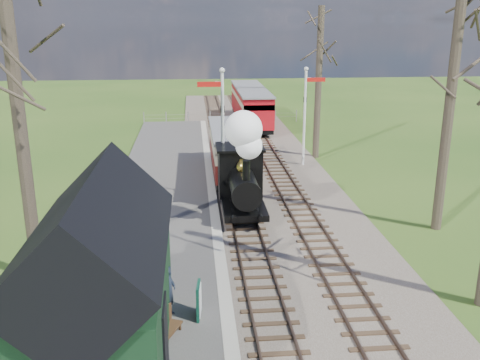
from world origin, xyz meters
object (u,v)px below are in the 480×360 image
object	(u,v)px
semaphore_near	(221,126)
locomotive	(242,169)
red_carriage_a	(255,111)
person	(169,291)
coach	(232,149)
bench	(163,328)
red_carriage_b	(247,100)
semaphore_far	(306,109)
station_shed	(101,283)
sign_board	(199,300)

from	to	relation	value
semaphore_near	locomotive	xyz separation A→B (m)	(0.76, -2.04, -1.46)
locomotive	red_carriage_a	size ratio (longest dim) A/B	0.82
person	coach	bearing A→B (deg)	2.10
bench	locomotive	bearing A→B (deg)	72.47
red_carriage_b	red_carriage_a	bearing A→B (deg)	-90.00
semaphore_far	locomotive	xyz separation A→B (m)	(-4.39, -8.04, -1.19)
bench	person	distance (m)	1.24
semaphore_far	bench	size ratio (longest dim) A/B	4.39
locomotive	red_carriage_b	distance (m)	23.59
station_shed	semaphore_far	bearing A→B (deg)	64.28
semaphore_near	red_carriage_b	size ratio (longest dim) A/B	1.08
sign_board	coach	bearing A→B (deg)	82.07
red_carriage_b	bench	distance (m)	33.19
red_carriage_a	red_carriage_b	xyz separation A→B (m)	(0.00, 5.50, 0.00)
semaphore_far	bench	world-z (taller)	semaphore_far
semaphore_near	bench	size ratio (longest dim) A/B	4.77
station_shed	semaphore_far	size ratio (longest dim) A/B	1.10
station_shed	coach	world-z (taller)	station_shed
bench	semaphore_near	bearing A→B (deg)	79.13
semaphore_near	sign_board	bearing A→B (deg)	-96.79
semaphore_near	sign_board	world-z (taller)	semaphore_near
coach	person	xyz separation A→B (m)	(-2.83, -14.18, -0.61)
semaphore_far	red_carriage_a	world-z (taller)	semaphore_far
semaphore_near	coach	bearing A→B (deg)	79.19
station_shed	person	bearing A→B (deg)	51.50
locomotive	red_carriage_b	bearing A→B (deg)	83.64
coach	red_carriage_a	size ratio (longest dim) A/B	1.31
person	station_shed	bearing A→B (deg)	154.87
locomotive	red_carriage_a	bearing A→B (deg)	81.71
semaphore_far	sign_board	bearing A→B (deg)	-111.36
station_shed	bench	xyz separation A→B (m)	(1.36, 0.69, -1.73)
locomotive	bench	world-z (taller)	locomotive
station_shed	red_carriage_b	xyz separation A→B (m)	(6.90, 33.40, -0.60)
semaphore_far	person	xyz separation A→B (m)	(-7.20, -16.15, -2.38)
semaphore_far	sign_board	size ratio (longest dim) A/B	5.61
semaphore_far	person	size ratio (longest dim) A/B	3.70
red_carriage_b	locomotive	bearing A→B (deg)	-96.36
locomotive	coach	world-z (taller)	locomotive
station_shed	semaphore_far	world-z (taller)	semaphore_far
station_shed	bench	distance (m)	2.30
semaphore_near	sign_board	distance (m)	10.75
station_shed	locomotive	size ratio (longest dim) A/B	1.34
semaphore_near	semaphore_far	bearing A→B (deg)	49.40
locomotive	red_carriage_b	size ratio (longest dim) A/B	0.82
semaphore_far	coach	world-z (taller)	semaphore_far
red_carriage_b	person	distance (m)	32.02
semaphore_far	locomotive	bearing A→B (deg)	-118.62
semaphore_near	locomotive	size ratio (longest dim) A/B	1.32
red_carriage_b	person	world-z (taller)	red_carriage_b
person	semaphore_near	bearing A→B (deg)	1.92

